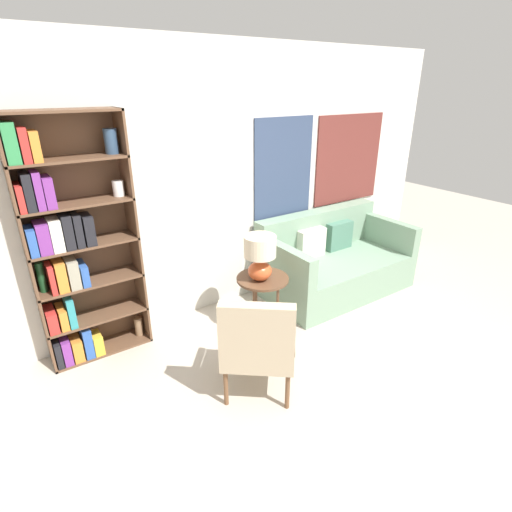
% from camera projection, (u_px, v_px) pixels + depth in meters
% --- Properties ---
extents(ground_plane, '(14.00, 14.00, 0.00)m').
position_uv_depth(ground_plane, '(340.00, 415.00, 3.01)').
color(ground_plane, '#B2A899').
extents(wall_back, '(6.40, 0.08, 2.70)m').
position_uv_depth(wall_back, '(211.00, 185.00, 4.04)').
color(wall_back, silver).
rests_on(wall_back, ground_plane).
extents(bookshelf, '(0.87, 0.30, 2.13)m').
position_uv_depth(bookshelf, '(71.00, 250.00, 3.30)').
color(bookshelf, brown).
rests_on(bookshelf, ground_plane).
extents(armchair, '(0.78, 0.78, 0.89)m').
position_uv_depth(armchair, '(258.00, 342.00, 3.02)').
color(armchair, brown).
rests_on(armchair, ground_plane).
extents(couch, '(1.74, 0.95, 0.90)m').
position_uv_depth(couch, '(333.00, 263.00, 4.77)').
color(couch, gray).
rests_on(couch, ground_plane).
extents(side_table, '(0.51, 0.51, 0.56)m').
position_uv_depth(side_table, '(263.00, 283.00, 3.92)').
color(side_table, brown).
rests_on(side_table, ground_plane).
extents(table_lamp, '(0.30, 0.30, 0.45)m').
position_uv_depth(table_lamp, '(260.00, 255.00, 3.75)').
color(table_lamp, '#C65128').
rests_on(table_lamp, side_table).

